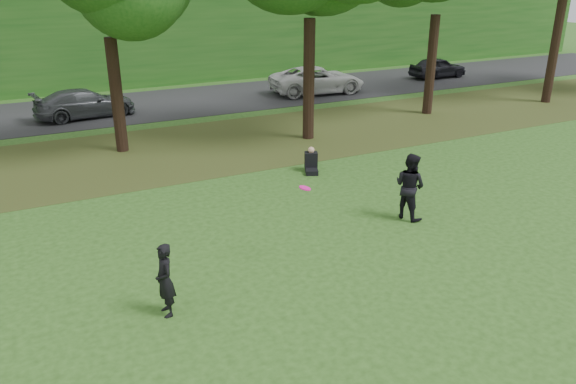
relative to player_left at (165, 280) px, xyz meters
The scene contains 9 objects.
ground 5.14m from the player_left, 31.25° to the right, with size 120.00×120.00×0.00m, color #244515.
leaf_litter 11.26m from the player_left, 67.23° to the left, with size 60.00×7.00×0.01m, color #3E3516.
street 18.88m from the player_left, 76.67° to the left, with size 70.00×7.00×0.02m, color black.
far_hedge 24.81m from the player_left, 79.88° to the left, with size 70.00×3.00×5.00m, color #1B4F16.
player_left is the anchor object (origin of this frame).
player_right 7.27m from the player_left, 12.92° to the left, with size 0.88×0.69×1.82m, color black.
parked_cars 18.22m from the player_left, 72.74° to the left, with size 38.20×3.05×1.43m.
frisbee 3.63m from the player_left, 11.50° to the left, with size 0.35×0.36×0.12m.
seated_person 8.94m from the player_left, 42.98° to the left, with size 0.67×0.83×0.83m.
Camera 1 is at (-6.41, -6.79, 6.28)m, focal length 35.00 mm.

